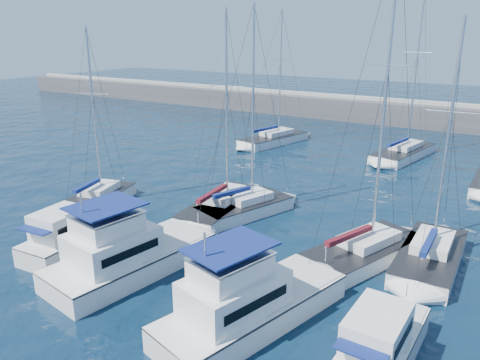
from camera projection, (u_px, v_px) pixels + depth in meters
The scene contains 13 objects.
ground at pixel (184, 289), 24.13m from camera, with size 220.00×220.00×0.00m, color black.
breakwater at pixel (415, 117), 65.82m from camera, with size 160.00×6.00×4.45m.
motor_yacht_port_outer at pixel (69, 237), 27.90m from camera, with size 3.16×6.46×3.20m.
motor_yacht_port_inner at pixel (125, 255), 25.27m from camera, with size 5.17×9.78×4.69m.
motor_yacht_stbd_inner at pixel (246, 304), 20.76m from camera, with size 5.64×10.17×4.69m.
motor_yacht_stbd_outer at pixel (379, 348), 18.20m from camera, with size 2.48×6.57×3.20m.
sailboat_mid_a at pixel (97, 199), 35.46m from camera, with size 4.76×7.27×13.34m.
sailboat_mid_b at pixel (222, 206), 34.07m from camera, with size 3.91×8.87×14.52m.
sailboat_mid_c at pixel (245, 207), 33.80m from camera, with size 5.12×7.67×14.77m.
sailboat_mid_d at pixel (363, 251), 27.00m from camera, with size 5.72×8.75×17.78m.
sailboat_mid_e at pixel (430, 257), 26.44m from camera, with size 3.22×7.98×13.79m.
sailboat_back_a at pixel (274, 139), 55.03m from camera, with size 5.21×9.81×15.31m.
sailboat_back_b at pixel (403, 153), 48.82m from camera, with size 4.82×10.07×17.13m.
Camera 1 is at (13.71, -16.50, 12.73)m, focal length 35.00 mm.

